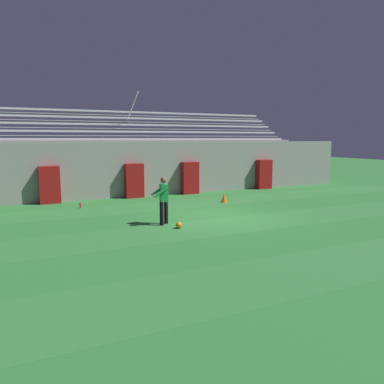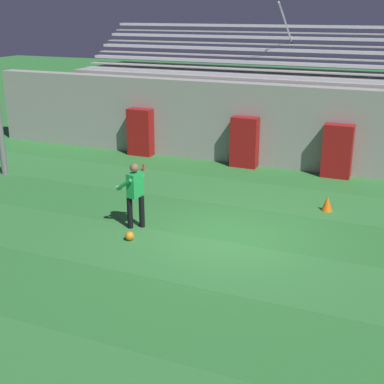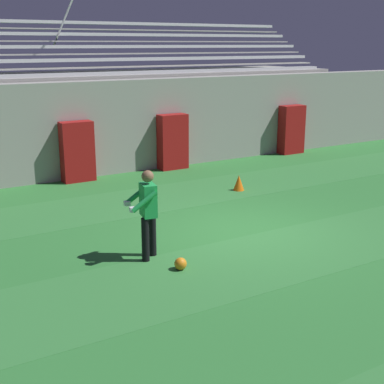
# 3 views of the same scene
# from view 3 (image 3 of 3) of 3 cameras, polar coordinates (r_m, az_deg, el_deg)

# --- Properties ---
(ground_plane) EXTENTS (80.00, 80.00, 0.00)m
(ground_plane) POSITION_cam_3_polar(r_m,az_deg,el_deg) (11.42, 5.55, -4.16)
(ground_plane) COLOR #2D7533
(turf_stripe_mid) EXTENTS (28.00, 2.29, 0.01)m
(turf_stripe_mid) POSITION_cam_3_polar(r_m,az_deg,el_deg) (10.40, 10.17, -6.35)
(turf_stripe_mid) COLOR #337A38
(turf_stripe_mid) RESTS_ON ground
(turf_stripe_far) EXTENTS (28.00, 2.29, 0.01)m
(turf_stripe_far) POSITION_cam_3_polar(r_m,az_deg,el_deg) (13.98, -2.15, -0.40)
(turf_stripe_far) COLOR #337A38
(turf_stripe_far) RESTS_ON ground
(back_wall) EXTENTS (24.00, 0.60, 2.80)m
(back_wall) POSITION_cam_3_polar(r_m,az_deg,el_deg) (16.62, -7.76, 6.95)
(back_wall) COLOR #999691
(back_wall) RESTS_ON ground
(padding_pillar_gate_left) EXTENTS (0.92, 0.44, 1.73)m
(padding_pillar_gate_left) POSITION_cam_3_polar(r_m,az_deg,el_deg) (15.66, -12.13, 4.23)
(padding_pillar_gate_left) COLOR maroon
(padding_pillar_gate_left) RESTS_ON ground
(padding_pillar_gate_right) EXTENTS (0.92, 0.44, 1.73)m
(padding_pillar_gate_right) POSITION_cam_3_polar(r_m,az_deg,el_deg) (16.89, -2.08, 5.37)
(padding_pillar_gate_right) COLOR maroon
(padding_pillar_gate_right) RESTS_ON ground
(padding_pillar_far_right) EXTENTS (0.92, 0.44, 1.73)m
(padding_pillar_far_right) POSITION_cam_3_polar(r_m,az_deg,el_deg) (19.67, 10.56, 6.57)
(padding_pillar_far_right) COLOR maroon
(padding_pillar_far_right) RESTS_ON ground
(bleacher_stand) EXTENTS (18.00, 4.05, 5.43)m
(bleacher_stand) POSITION_cam_3_polar(r_m,az_deg,el_deg) (18.76, -10.63, 8.12)
(bleacher_stand) COLOR #999691
(bleacher_stand) RESTS_ON ground
(goalkeeper) EXTENTS (0.63, 0.64, 1.67)m
(goalkeeper) POSITION_cam_3_polar(r_m,az_deg,el_deg) (9.69, -4.78, -1.81)
(goalkeeper) COLOR black
(goalkeeper) RESTS_ON ground
(soccer_ball) EXTENTS (0.22, 0.22, 0.22)m
(soccer_ball) POSITION_cam_3_polar(r_m,az_deg,el_deg) (9.46, -1.23, -7.66)
(soccer_ball) COLOR orange
(soccer_ball) RESTS_ON ground
(traffic_cone) EXTENTS (0.30, 0.30, 0.42)m
(traffic_cone) POSITION_cam_3_polar(r_m,az_deg,el_deg) (14.51, 5.01, 0.99)
(traffic_cone) COLOR orange
(traffic_cone) RESTS_ON ground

